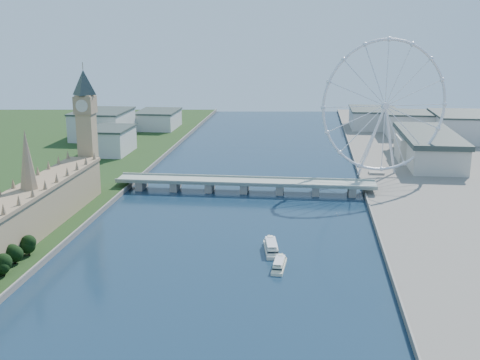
# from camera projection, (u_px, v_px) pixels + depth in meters

# --- Properties ---
(parliament_range) EXTENTS (24.00, 200.00, 70.00)m
(parliament_range) POSITION_uv_depth(u_px,v_px,m) (31.00, 210.00, 396.71)
(parliament_range) COLOR tan
(parliament_range) RESTS_ON ground
(big_ben) EXTENTS (20.02, 20.02, 110.00)m
(big_ben) POSITION_uv_depth(u_px,v_px,m) (86.00, 115.00, 488.85)
(big_ben) COLOR tan
(big_ben) RESTS_ON ground
(westminster_bridge) EXTENTS (220.00, 22.00, 9.50)m
(westminster_bridge) POSITION_uv_depth(u_px,v_px,m) (245.00, 184.00, 510.69)
(westminster_bridge) COLOR gray
(westminster_bridge) RESTS_ON ground
(london_eye) EXTENTS (113.60, 39.12, 124.30)m
(london_eye) POSITION_uv_depth(u_px,v_px,m) (385.00, 106.00, 535.49)
(london_eye) COLOR silver
(london_eye) RESTS_ON ground
(county_hall) EXTENTS (54.00, 144.00, 35.00)m
(county_hall) POSITION_uv_depth(u_px,v_px,m) (427.00, 163.00, 618.21)
(county_hall) COLOR beige
(county_hall) RESTS_ON ground
(city_skyline) EXTENTS (505.00, 280.00, 32.00)m
(city_skyline) POSITION_uv_depth(u_px,v_px,m) (298.00, 125.00, 754.25)
(city_skyline) COLOR beige
(city_skyline) RESTS_ON ground
(tour_boat_near) EXTENTS (12.97, 33.06, 7.14)m
(tour_boat_near) POSITION_uv_depth(u_px,v_px,m) (271.00, 252.00, 374.91)
(tour_boat_near) COLOR silver
(tour_boat_near) RESTS_ON ground
(tour_boat_far) EXTENTS (8.74, 27.34, 5.92)m
(tour_boat_far) POSITION_uv_depth(u_px,v_px,m) (279.00, 268.00, 348.91)
(tour_boat_far) COLOR beige
(tour_boat_far) RESTS_ON ground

